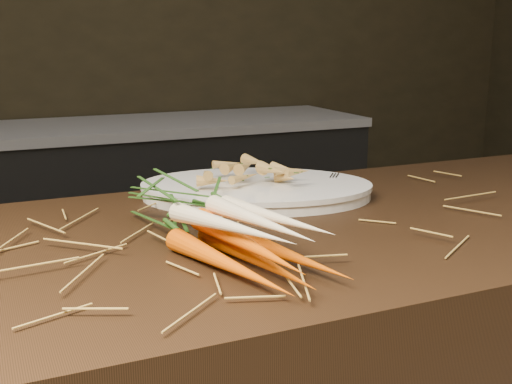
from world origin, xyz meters
TOP-DOWN VIEW (x-y plane):
  - back_counter at (0.30, 2.18)m, footprint 1.82×0.62m
  - straw_bedding at (0.00, 0.30)m, footprint 1.40×0.60m
  - root_veg_bunch at (-0.18, 0.27)m, footprint 0.24×0.50m
  - serving_platter at (0.01, 0.50)m, footprint 0.53×0.46m
  - roasted_veg_heap at (0.01, 0.50)m, footprint 0.27×0.24m
  - serving_fork at (0.15, 0.42)m, footprint 0.12×0.14m

SIDE VIEW (x-z plane):
  - back_counter at x=0.30m, z-range 0.00..0.84m
  - straw_bedding at x=0.00m, z-range 0.90..0.92m
  - serving_platter at x=0.01m, z-range 0.90..0.92m
  - serving_fork at x=0.15m, z-range 0.92..0.93m
  - root_veg_bunch at x=-0.18m, z-range 0.90..0.99m
  - roasted_veg_heap at x=0.01m, z-range 0.92..0.97m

